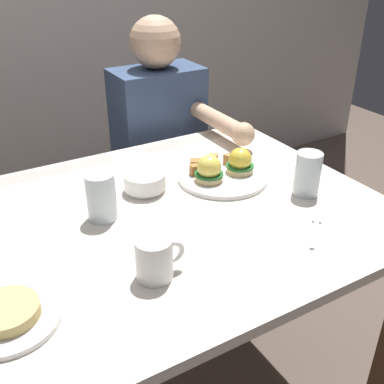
# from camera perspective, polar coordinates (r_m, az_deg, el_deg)

# --- Properties ---
(dining_table) EXTENTS (1.20, 0.90, 0.74)m
(dining_table) POSITION_cam_1_polar(r_m,az_deg,el_deg) (1.27, -4.11, -6.94)
(dining_table) COLOR silver
(dining_table) RESTS_ON ground_plane
(eggs_benedict_plate) EXTENTS (0.27, 0.27, 0.09)m
(eggs_benedict_plate) POSITION_cam_1_polar(r_m,az_deg,el_deg) (1.38, 3.80, 2.58)
(eggs_benedict_plate) COLOR white
(eggs_benedict_plate) RESTS_ON dining_table
(fruit_bowl) EXTENTS (0.12, 0.12, 0.05)m
(fruit_bowl) POSITION_cam_1_polar(r_m,az_deg,el_deg) (1.32, -5.88, 1.29)
(fruit_bowl) COLOR white
(fruit_bowl) RESTS_ON dining_table
(coffee_mug) EXTENTS (0.11, 0.08, 0.09)m
(coffee_mug) POSITION_cam_1_polar(r_m,az_deg,el_deg) (0.98, -4.58, -8.01)
(coffee_mug) COLOR white
(coffee_mug) RESTS_ON dining_table
(fork) EXTENTS (0.13, 0.12, 0.00)m
(fork) POSITION_cam_1_polar(r_m,az_deg,el_deg) (1.19, 14.99, -4.40)
(fork) COLOR silver
(fork) RESTS_ON dining_table
(water_glass_near) EXTENTS (0.07, 0.07, 0.13)m
(water_glass_near) POSITION_cam_1_polar(r_m,az_deg,el_deg) (1.33, 14.03, 1.88)
(water_glass_near) COLOR silver
(water_glass_near) RESTS_ON dining_table
(water_glass_far) EXTENTS (0.08, 0.08, 0.13)m
(water_glass_far) POSITION_cam_1_polar(r_m,az_deg,el_deg) (1.19, -11.11, -0.88)
(water_glass_far) COLOR silver
(water_glass_far) RESTS_ON dining_table
(side_plate) EXTENTS (0.20, 0.20, 0.04)m
(side_plate) POSITION_cam_1_polar(r_m,az_deg,el_deg) (0.96, -21.80, -13.98)
(side_plate) COLOR white
(side_plate) RESTS_ON dining_table
(diner_person) EXTENTS (0.34, 0.54, 1.14)m
(diner_person) POSITION_cam_1_polar(r_m,az_deg,el_deg) (1.86, -3.59, 5.82)
(diner_person) COLOR #33333D
(diner_person) RESTS_ON ground_plane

